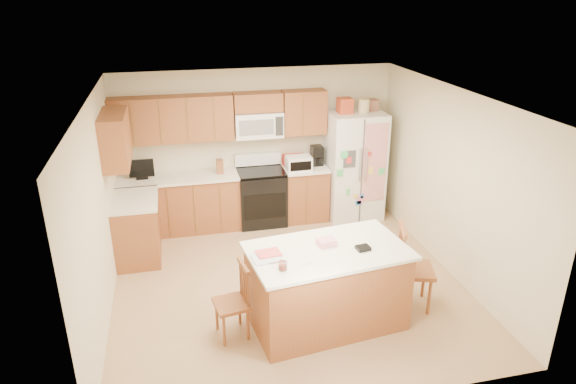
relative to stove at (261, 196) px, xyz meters
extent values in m
plane|color=#9D784A|center=(0.00, -1.94, -0.47)|extent=(4.50, 4.50, 0.00)
cube|color=beige|center=(0.00, 0.31, 0.78)|extent=(4.50, 0.10, 2.50)
cube|color=beige|center=(0.00, -4.19, 0.78)|extent=(4.50, 0.10, 2.50)
cube|color=beige|center=(-2.25, -1.94, 0.78)|extent=(0.10, 4.50, 2.50)
cube|color=beige|center=(2.25, -1.94, 0.78)|extent=(0.10, 4.50, 2.50)
cube|color=white|center=(0.00, -1.94, 2.03)|extent=(4.50, 4.50, 0.04)
cube|color=brown|center=(-1.31, 0.01, -0.03)|extent=(1.87, 0.60, 0.88)
cube|color=brown|center=(0.74, 0.01, -0.03)|extent=(0.72, 0.60, 0.88)
cube|color=brown|center=(-1.95, -0.76, -0.03)|extent=(0.60, 0.95, 0.88)
cube|color=white|center=(-1.31, 0.00, 0.43)|extent=(1.87, 0.64, 0.04)
cube|color=white|center=(0.74, 0.00, 0.43)|extent=(0.72, 0.64, 0.04)
cube|color=white|center=(-1.94, -0.76, 0.43)|extent=(0.64, 0.95, 0.04)
cube|color=brown|center=(-1.32, 0.15, 1.33)|extent=(1.85, 0.33, 0.70)
cube|color=brown|center=(0.75, 0.15, 1.33)|extent=(0.70, 0.33, 0.70)
cube|color=brown|center=(0.00, 0.15, 1.53)|extent=(0.76, 0.33, 0.29)
cube|color=brown|center=(-2.08, -0.76, 1.33)|extent=(0.33, 0.95, 0.70)
cube|color=brown|center=(-1.90, -0.02, 1.33)|extent=(0.02, 0.01, 0.66)
cube|color=brown|center=(-1.90, -0.29, -0.03)|extent=(0.02, 0.01, 0.84)
cube|color=brown|center=(-1.50, -0.02, 1.33)|extent=(0.02, 0.01, 0.66)
cube|color=brown|center=(-1.50, -0.29, -0.03)|extent=(0.02, 0.01, 0.84)
cube|color=brown|center=(-1.10, -0.02, 1.33)|extent=(0.02, 0.01, 0.66)
cube|color=brown|center=(-1.10, -0.29, -0.03)|extent=(0.02, 0.01, 0.84)
cube|color=brown|center=(-0.70, -0.02, 1.33)|extent=(0.01, 0.01, 0.66)
cube|color=brown|center=(-0.70, -0.29, -0.03)|extent=(0.01, 0.01, 0.84)
cube|color=brown|center=(0.70, -0.02, 1.33)|extent=(0.01, 0.01, 0.66)
cube|color=brown|center=(0.70, -0.29, -0.03)|extent=(0.01, 0.01, 0.84)
cube|color=white|center=(0.00, 0.12, 1.18)|extent=(0.76, 0.38, 0.40)
cube|color=slate|center=(-0.06, -0.07, 1.18)|extent=(0.54, 0.01, 0.24)
cube|color=#262626|center=(0.30, -0.07, 1.18)|extent=(0.12, 0.01, 0.30)
cube|color=brown|center=(-0.65, 0.01, 0.56)|extent=(0.10, 0.14, 0.22)
cube|color=black|center=(-1.85, 0.03, 0.46)|extent=(0.18, 0.12, 0.02)
cube|color=black|center=(-1.85, 0.03, 0.62)|extent=(0.38, 0.03, 0.28)
cube|color=#C20700|center=(0.58, 0.09, 0.54)|extent=(0.35, 0.22, 0.18)
cube|color=white|center=(0.60, -0.14, 0.56)|extent=(0.40, 0.28, 0.23)
cube|color=black|center=(0.60, -0.28, 0.56)|extent=(0.34, 0.01, 0.15)
cube|color=black|center=(0.96, 0.06, 0.61)|extent=(0.18, 0.22, 0.32)
cylinder|color=black|center=(0.96, -0.01, 0.54)|extent=(0.12, 0.12, 0.12)
cube|color=black|center=(0.00, -0.01, -0.03)|extent=(0.76, 0.64, 0.88)
cube|color=black|center=(0.00, -0.33, -0.05)|extent=(0.68, 0.01, 0.42)
cube|color=black|center=(0.00, -0.01, 0.43)|extent=(0.76, 0.64, 0.03)
cube|color=white|center=(0.00, 0.25, 0.56)|extent=(0.76, 0.10, 0.20)
cube|color=white|center=(1.57, -0.06, 0.43)|extent=(0.90, 0.75, 1.80)
cube|color=#4C4C4C|center=(1.57, -0.44, 0.43)|extent=(0.02, 0.01, 1.75)
cube|color=silver|center=(1.52, -0.47, 0.58)|extent=(0.02, 0.03, 0.55)
cube|color=silver|center=(1.62, -0.47, 0.58)|extent=(0.02, 0.03, 0.55)
cube|color=#3F3F44|center=(1.35, -0.44, 0.68)|extent=(0.20, 0.01, 0.28)
cube|color=#D84C59|center=(1.77, -0.44, 0.58)|extent=(0.42, 0.01, 1.30)
cube|color=#B23C1E|center=(1.37, -0.06, 1.45)|extent=(0.22, 0.22, 0.24)
cylinder|color=#CBB580|center=(1.67, -0.11, 1.44)|extent=(0.18, 0.18, 0.22)
cube|color=#8A5745|center=(1.85, 0.02, 1.42)|extent=(0.18, 0.20, 0.18)
cube|color=brown|center=(0.24, -2.88, -0.01)|extent=(1.80, 1.15, 0.93)
cube|color=white|center=(0.24, -2.88, 0.48)|extent=(1.89, 1.24, 0.04)
cylinder|color=#B23C1E|center=(-0.34, -3.19, 0.53)|extent=(0.08, 0.08, 0.06)
cylinder|color=white|center=(-0.34, -3.19, 0.54)|extent=(0.09, 0.09, 0.09)
cube|color=pink|center=(0.26, -2.78, 0.53)|extent=(0.22, 0.17, 0.07)
cube|color=black|center=(0.62, -2.98, 0.52)|extent=(0.16, 0.14, 0.04)
cube|color=white|center=(-0.47, -2.93, 0.50)|extent=(0.33, 0.27, 0.01)
cube|color=#D84C4C|center=(-0.43, -2.85, 0.52)|extent=(0.28, 0.23, 0.01)
cylinder|color=white|center=(-0.07, -3.15, 0.50)|extent=(0.13, 0.07, 0.01)
cube|color=brown|center=(-0.86, -2.87, -0.06)|extent=(0.42, 0.44, 0.04)
cylinder|color=brown|center=(-1.02, -2.74, -0.28)|extent=(0.03, 0.03, 0.39)
cylinder|color=brown|center=(-0.97, -3.05, -0.28)|extent=(0.03, 0.03, 0.39)
cylinder|color=brown|center=(-0.75, -2.70, -0.28)|extent=(0.03, 0.03, 0.39)
cylinder|color=brown|center=(-0.70, -3.00, -0.28)|extent=(0.03, 0.03, 0.39)
cylinder|color=brown|center=(-0.73, -2.71, 0.17)|extent=(0.02, 0.02, 0.44)
cylinder|color=brown|center=(-0.72, -2.78, 0.17)|extent=(0.02, 0.02, 0.44)
cylinder|color=brown|center=(-0.71, -2.85, 0.17)|extent=(0.02, 0.02, 0.44)
cylinder|color=brown|center=(-0.70, -2.91, 0.17)|extent=(0.02, 0.02, 0.44)
cylinder|color=brown|center=(-0.69, -2.98, 0.17)|extent=(0.02, 0.02, 0.44)
cube|color=brown|center=(-0.71, -2.85, 0.39)|extent=(0.09, 0.37, 0.05)
cube|color=brown|center=(0.22, -2.20, -0.04)|extent=(0.49, 0.48, 0.04)
cylinder|color=brown|center=(0.33, -2.02, -0.27)|extent=(0.03, 0.03, 0.41)
cylinder|color=brown|center=(0.02, -2.11, -0.27)|extent=(0.03, 0.03, 0.41)
cylinder|color=brown|center=(0.41, -2.30, -0.27)|extent=(0.03, 0.03, 0.41)
cylinder|color=brown|center=(0.10, -2.39, -0.27)|extent=(0.03, 0.03, 0.41)
cylinder|color=brown|center=(0.40, -2.32, 0.20)|extent=(0.02, 0.02, 0.46)
cylinder|color=brown|center=(0.33, -2.34, 0.20)|extent=(0.02, 0.02, 0.46)
cylinder|color=brown|center=(0.26, -2.36, 0.20)|extent=(0.02, 0.02, 0.46)
cylinder|color=brown|center=(0.19, -2.38, 0.20)|extent=(0.02, 0.02, 0.46)
cylinder|color=brown|center=(0.12, -2.40, 0.20)|extent=(0.02, 0.02, 0.46)
cube|color=brown|center=(0.26, -2.36, 0.43)|extent=(0.38, 0.14, 0.05)
cube|color=brown|center=(1.39, -2.79, 0.02)|extent=(0.55, 0.57, 0.05)
cylinder|color=brown|center=(1.50, -3.01, -0.24)|extent=(0.04, 0.04, 0.47)
cylinder|color=brown|center=(1.60, -2.65, -0.24)|extent=(0.04, 0.04, 0.47)
cylinder|color=brown|center=(1.18, -2.92, -0.24)|extent=(0.04, 0.04, 0.47)
cylinder|color=brown|center=(1.29, -2.56, -0.24)|extent=(0.04, 0.04, 0.47)
cylinder|color=brown|center=(1.16, -2.89, 0.31)|extent=(0.02, 0.02, 0.53)
cylinder|color=brown|center=(1.19, -2.81, 0.31)|extent=(0.02, 0.02, 0.53)
cylinder|color=brown|center=(1.21, -2.73, 0.31)|extent=(0.02, 0.02, 0.53)
cylinder|color=brown|center=(1.23, -2.65, 0.31)|extent=(0.02, 0.02, 0.53)
cylinder|color=brown|center=(1.26, -2.57, 0.31)|extent=(0.02, 0.02, 0.53)
cube|color=brown|center=(1.21, -2.73, 0.57)|extent=(0.17, 0.43, 0.05)
camera|label=1|loc=(-1.33, -7.70, 3.25)|focal=32.00mm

